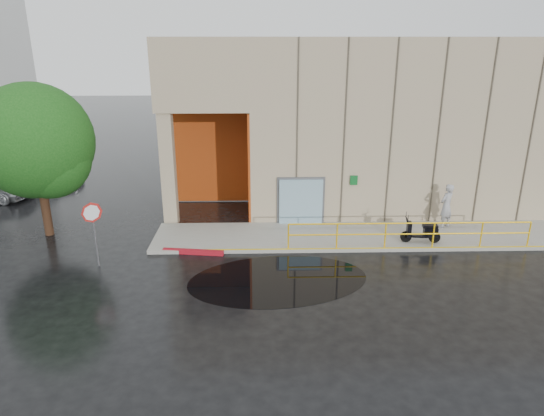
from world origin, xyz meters
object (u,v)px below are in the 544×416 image
Objects in this scene: red_curb at (193,252)px; scooter at (422,226)px; car_b at (1,174)px; car_c at (41,172)px; person at (446,206)px; tree_near at (38,145)px; stop_sign at (93,220)px.

scooter is at bearing 3.70° from red_curb.
car_c is (2.18, 0.20, 0.02)m from car_b.
scooter is 0.67× the size of red_curb.
scooter is (-1.57, -1.67, -0.27)m from person.
scooter reaches higher than car_b.
tree_near is at bearing 179.81° from scooter.
stop_sign is 4.76m from tree_near.
stop_sign is 3.89m from red_curb.
car_b is (-12.17, 9.85, 0.55)m from red_curb.
red_curb is 0.38× the size of tree_near.
person reaches higher than red_curb.
car_c is (-9.99, 10.06, 0.56)m from red_curb.
car_c is 0.71× the size of tree_near.
car_b is (-21.24, 9.27, -0.21)m from scooter.
red_curb is 0.62× the size of car_b.
red_curb is (-10.64, -2.25, -1.03)m from person.
stop_sign reaches higher than red_curb.
scooter is 0.36× the size of car_c.
stop_sign is at bearing -163.19° from red_curb.
car_b is at bearing 114.07° from stop_sign.
red_curb is (-9.08, -0.59, -0.76)m from scooter.
red_curb is 14.19m from car_c.
red_curb is 7.62m from tree_near.
tree_near is (3.72, -7.93, 3.21)m from car_c.
scooter is at bearing -5.75° from tree_near.
person is 0.78× the size of stop_sign.
scooter is at bearing -7.73° from stop_sign.
car_c is at bearing 115.14° from tree_near.
stop_sign is at bearing -22.13° from person.
tree_near reaches higher than person.
stop_sign is at bearing -129.95° from car_b.
person reaches higher than car_b.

